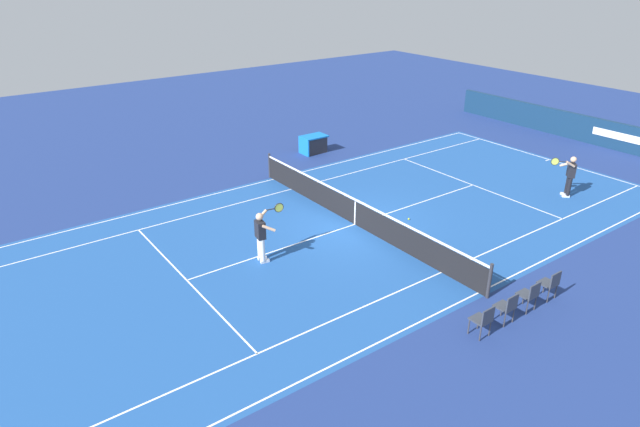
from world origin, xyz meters
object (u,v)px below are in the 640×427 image
spectator_chair_0 (551,283)px  equipment_cart_tarped (313,144)px  spectator_chair_2 (507,306)px  tennis_net (355,212)px  tennis_player_near (261,234)px  spectator_chair_1 (530,294)px  spectator_chair_3 (483,319)px  tennis_ball (409,219)px  tennis_player_far (570,174)px

spectator_chair_0 → equipment_cart_tarped: 14.42m
spectator_chair_2 → tennis_net: bearing=-94.9°
tennis_player_near → spectator_chair_1: (-4.36, 6.51, -0.41)m
equipment_cart_tarped → spectator_chair_3: bearing=70.6°
tennis_player_near → spectator_chair_0: (-5.31, 6.51, -0.41)m
tennis_ball → spectator_chair_0: size_ratio=0.08×
tennis_player_far → spectator_chair_2: (9.03, 3.87, -0.41)m
tennis_ball → spectator_chair_1: spectator_chair_1 is taller
tennis_player_far → spectator_chair_1: 8.97m
equipment_cart_tarped → tennis_player_far: bearing=115.6°
spectator_chair_2 → equipment_cart_tarped: (-4.07, -14.25, -0.08)m
spectator_chair_0 → spectator_chair_3: bearing=0.0°
tennis_player_near → equipment_cart_tarped: tennis_player_near is taller
tennis_net → equipment_cart_tarped: bearing=-115.1°
tennis_net → spectator_chair_1: tennis_net is taller
spectator_chair_0 → spectator_chair_1: 0.95m
tennis_net → tennis_player_near: tennis_player_near is taller
spectator_chair_2 → tennis_ball: bearing=-111.9°
tennis_net → spectator_chair_3: size_ratio=13.30×
tennis_net → spectator_chair_2: size_ratio=13.30×
spectator_chair_0 → spectator_chair_2: bearing=0.0°
tennis_player_far → spectator_chair_1: size_ratio=1.93×
tennis_player_far → tennis_player_near: bearing=-12.0°
tennis_player_far → spectator_chair_2: bearing=23.2°
spectator_chair_3 → equipment_cart_tarped: spectator_chair_3 is taller
tennis_net → spectator_chair_0: 6.95m
tennis_player_far → equipment_cart_tarped: 11.52m
spectator_chair_0 → tennis_player_near: bearing=-50.8°
spectator_chair_2 → spectator_chair_0: bearing=180.0°
tennis_ball → spectator_chair_2: size_ratio=0.08×
spectator_chair_2 → equipment_cart_tarped: 14.82m
spectator_chair_1 → spectator_chair_2: bearing=0.0°
tennis_player_near → spectator_chair_0: size_ratio=1.93×
tennis_ball → spectator_chair_0: 6.01m
tennis_player_near → equipment_cart_tarped: (-7.48, -7.74, -0.49)m
tennis_net → spectator_chair_1: (-0.37, 6.82, 0.03)m
tennis_player_far → spectator_chair_0: 8.13m
spectator_chair_0 → tennis_ball: bearing=-94.8°
tennis_player_near → spectator_chair_3: (-2.47, 6.51, -0.41)m
tennis_net → tennis_player_far: size_ratio=6.89×
spectator_chair_3 → tennis_player_near: bearing=-69.3°
spectator_chair_2 → spectator_chair_3: 0.95m
tennis_net → tennis_ball: (-1.82, 0.86, -0.46)m
tennis_player_near → tennis_player_far: size_ratio=1.00×
tennis_ball → spectator_chair_2: 6.45m
tennis_ball → spectator_chair_3: size_ratio=0.08×
tennis_ball → tennis_player_far: bearing=162.5°
tennis_player_far → tennis_ball: 7.01m
spectator_chair_2 → equipment_cart_tarped: spectator_chair_2 is taller
equipment_cart_tarped → spectator_chair_1: bearing=77.7°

